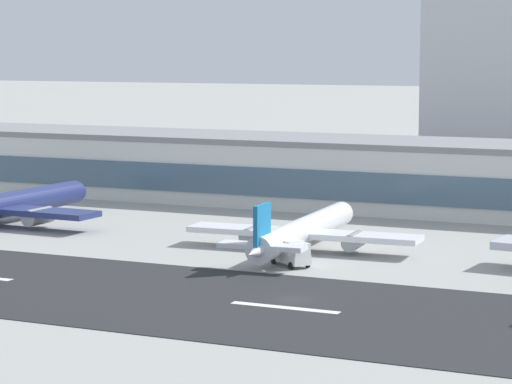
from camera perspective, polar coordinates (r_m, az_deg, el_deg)
ground_plane at (r=123.08m, az=1.89°, el=-5.38°), size 1400.00×1400.00×0.00m
runway_strip at (r=119.46m, az=1.15°, el=-5.75°), size 800.00×32.03×0.08m
runway_centreline_dash_4 at (r=119.20m, az=1.44°, el=-5.75°), size 12.00×1.20×0.01m
terminal_building at (r=193.30m, az=6.57°, el=0.88°), size 180.35×21.70×11.60m
airliner_blue_tail_gate_1 at (r=151.82m, az=2.23°, el=-2.00°), size 31.98×38.93×8.12m
service_box_truck_0 at (r=141.91m, az=1.72°, el=-2.97°), size 6.26×5.48×3.25m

